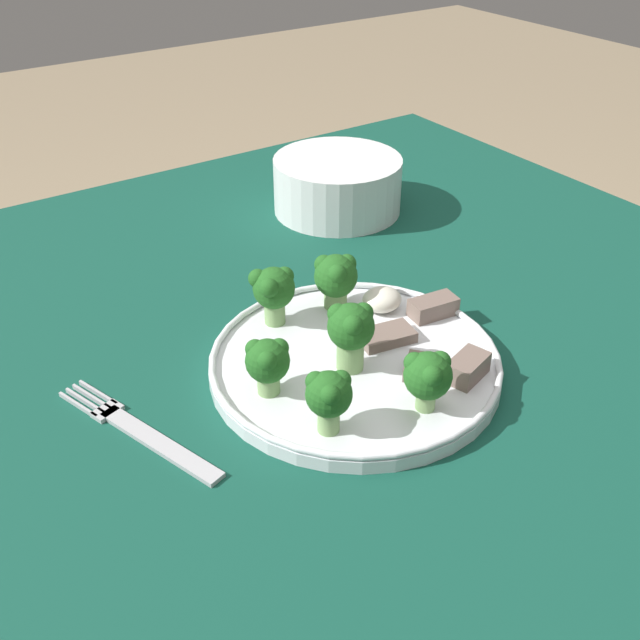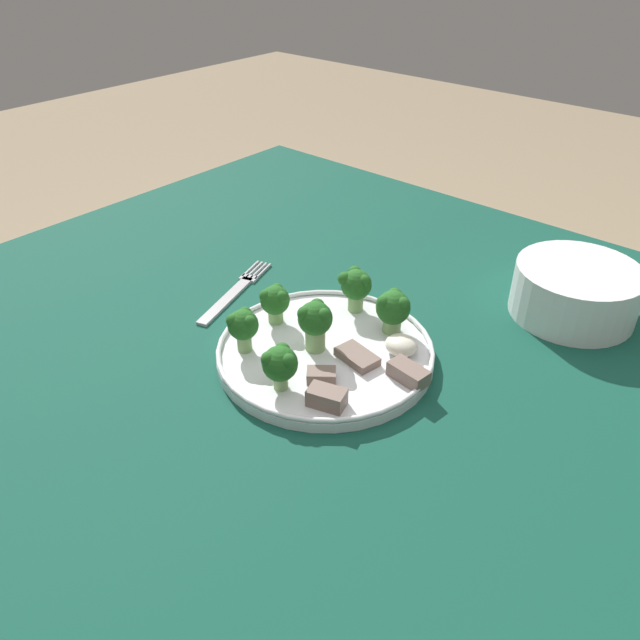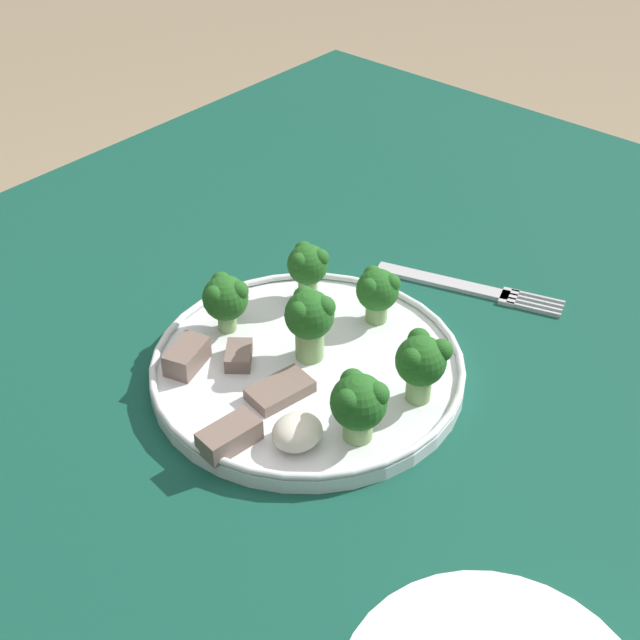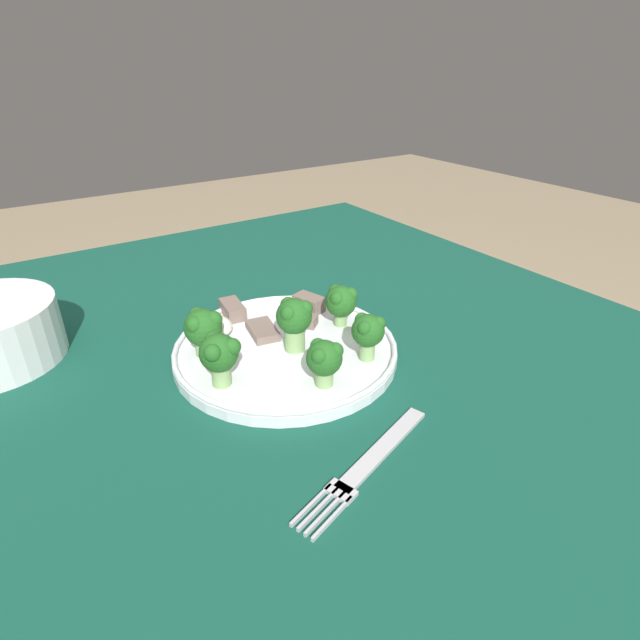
# 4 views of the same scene
# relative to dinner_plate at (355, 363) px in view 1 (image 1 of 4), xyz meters

# --- Properties ---
(table) EXTENTS (1.08, 0.98, 0.72)m
(table) POSITION_rel_dinner_plate_xyz_m (-0.04, 0.03, -0.11)
(table) COLOR #114738
(table) RESTS_ON ground_plane
(dinner_plate) EXTENTS (0.25, 0.25, 0.02)m
(dinner_plate) POSITION_rel_dinner_plate_xyz_m (0.00, 0.00, 0.00)
(dinner_plate) COLOR white
(dinner_plate) RESTS_ON table
(fork) EXTENTS (0.07, 0.17, 0.00)m
(fork) POSITION_rel_dinner_plate_xyz_m (-0.19, 0.03, -0.01)
(fork) COLOR #B2B2B7
(fork) RESTS_ON table
(cream_bowl) EXTENTS (0.16, 0.16, 0.07)m
(cream_bowl) POSITION_rel_dinner_plate_xyz_m (0.18, 0.28, 0.02)
(cream_bowl) COLOR white
(cream_bowl) RESTS_ON table
(broccoli_floret_near_rim_left) EXTENTS (0.04, 0.04, 0.06)m
(broccoli_floret_near_rim_left) POSITION_rel_dinner_plate_xyz_m (-0.01, -0.01, 0.04)
(broccoli_floret_near_rim_left) COLOR #7FA866
(broccoli_floret_near_rim_left) RESTS_ON dinner_plate
(broccoli_floret_center_left) EXTENTS (0.04, 0.04, 0.05)m
(broccoli_floret_center_left) POSITION_rel_dinner_plate_xyz_m (0.04, 0.08, 0.04)
(broccoli_floret_center_left) COLOR #7FA866
(broccoli_floret_center_left) RESTS_ON dinner_plate
(broccoli_floret_back_left) EXTENTS (0.04, 0.04, 0.05)m
(broccoli_floret_back_left) POSITION_rel_dinner_plate_xyz_m (-0.08, 0.00, 0.03)
(broccoli_floret_back_left) COLOR #7FA866
(broccoli_floret_back_left) RESTS_ON dinner_plate
(broccoli_floret_front_left) EXTENTS (0.04, 0.04, 0.05)m
(broccoli_floret_front_left) POSITION_rel_dinner_plate_xyz_m (-0.07, -0.06, 0.04)
(broccoli_floret_front_left) COLOR #7FA866
(broccoli_floret_front_left) RESTS_ON dinner_plate
(broccoli_floret_center_back) EXTENTS (0.04, 0.04, 0.06)m
(broccoli_floret_center_back) POSITION_rel_dinner_plate_xyz_m (-0.03, 0.09, 0.04)
(broccoli_floret_center_back) COLOR #7FA866
(broccoli_floret_center_back) RESTS_ON dinner_plate
(broccoli_floret_mid_cluster) EXTENTS (0.04, 0.04, 0.05)m
(broccoli_floret_mid_cluster) POSITION_rel_dinner_plate_xyz_m (0.01, -0.08, 0.04)
(broccoli_floret_mid_cluster) COLOR #7FA866
(broccoli_floret_mid_cluster) RESTS_ON dinner_plate
(meat_slice_front_slice) EXTENTS (0.05, 0.04, 0.01)m
(meat_slice_front_slice) POSITION_rel_dinner_plate_xyz_m (0.04, 0.01, 0.01)
(meat_slice_front_slice) COLOR #756056
(meat_slice_front_slice) RESTS_ON dinner_plate
(meat_slice_middle_slice) EXTENTS (0.04, 0.03, 0.02)m
(meat_slice_middle_slice) POSITION_rel_dinner_plate_xyz_m (0.06, -0.07, 0.01)
(meat_slice_middle_slice) COLOR #756056
(meat_slice_middle_slice) RESTS_ON dinner_plate
(meat_slice_rear_slice) EXTENTS (0.05, 0.03, 0.02)m
(meat_slice_rear_slice) POSITION_rel_dinner_plate_xyz_m (0.10, 0.02, 0.01)
(meat_slice_rear_slice) COLOR #756056
(meat_slice_rear_slice) RESTS_ON dinner_plate
(meat_slice_edge_slice) EXTENTS (0.04, 0.04, 0.01)m
(meat_slice_edge_slice) POSITION_rel_dinner_plate_xyz_m (0.03, -0.05, 0.01)
(meat_slice_edge_slice) COLOR #756056
(meat_slice_edge_slice) RESTS_ON dinner_plate
(sauce_dollop) EXTENTS (0.04, 0.04, 0.02)m
(sauce_dollop) POSITION_rel_dinner_plate_xyz_m (0.07, 0.05, 0.01)
(sauce_dollop) COLOR silver
(sauce_dollop) RESTS_ON dinner_plate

